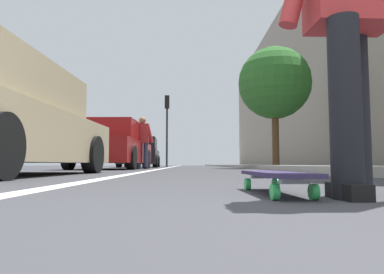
# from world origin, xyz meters

# --- Properties ---
(ground_plane) EXTENTS (80.00, 80.00, 0.00)m
(ground_plane) POSITION_xyz_m (10.00, 0.00, 0.00)
(ground_plane) COLOR #38383D
(lane_stripe_white) EXTENTS (52.00, 0.16, 0.01)m
(lane_stripe_white) POSITION_xyz_m (20.00, 1.23, 0.00)
(lane_stripe_white) COLOR silver
(lane_stripe_white) RESTS_ON ground
(sidewalk_curb) EXTENTS (52.00, 3.20, 0.13)m
(sidewalk_curb) POSITION_xyz_m (18.00, -3.40, 0.06)
(sidewalk_curb) COLOR #9E9B93
(sidewalk_curb) RESTS_ON ground
(building_facade) EXTENTS (40.00, 1.20, 10.61)m
(building_facade) POSITION_xyz_m (22.00, -6.49, 5.30)
(building_facade) COLOR gray
(building_facade) RESTS_ON ground
(skateboard) EXTENTS (0.85, 0.22, 0.11)m
(skateboard) POSITION_xyz_m (1.39, -0.11, 0.09)
(skateboard) COLOR green
(skateboard) RESTS_ON ground
(skater_person) EXTENTS (0.47, 0.72, 1.64)m
(skater_person) POSITION_xyz_m (1.24, -0.46, 0.94)
(skater_person) COLOR black
(skater_person) RESTS_ON ground
(parked_car_mid) EXTENTS (4.58, 2.11, 1.50)m
(parked_car_mid) POSITION_xyz_m (10.88, 2.77, 0.73)
(parked_car_mid) COLOR maroon
(parked_car_mid) RESTS_ON ground
(parked_car_far) EXTENTS (4.55, 2.04, 1.46)m
(parked_car_far) POSITION_xyz_m (17.35, 2.76, 0.70)
(parked_car_far) COLOR black
(parked_car_far) RESTS_ON ground
(traffic_light) EXTENTS (0.33, 0.28, 4.40)m
(traffic_light) POSITION_xyz_m (21.15, 1.63, 3.03)
(traffic_light) COLOR #2D2D2D
(traffic_light) RESTS_ON ground
(street_tree_mid) EXTENTS (2.78, 2.78, 4.67)m
(street_tree_mid) POSITION_xyz_m (12.88, -3.00, 3.27)
(street_tree_mid) COLOR brown
(street_tree_mid) RESTS_ON ground
(pedestrian_distant) EXTENTS (0.48, 0.74, 1.71)m
(pedestrian_distant) POSITION_xyz_m (11.06, 1.83, 0.98)
(pedestrian_distant) COLOR #384260
(pedestrian_distant) RESTS_ON ground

